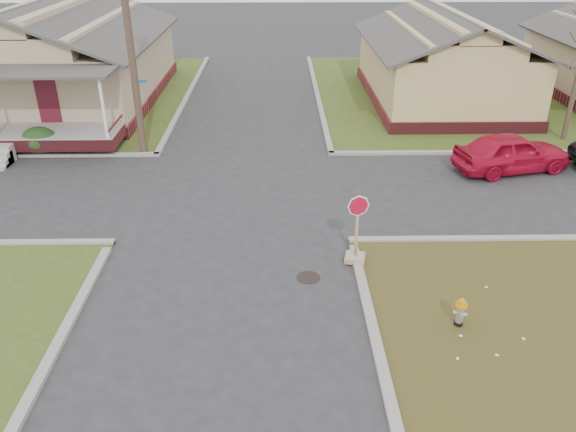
{
  "coord_description": "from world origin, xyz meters",
  "views": [
    {
      "loc": [
        1.43,
        -13.15,
        8.46
      ],
      "look_at": [
        1.68,
        1.0,
        1.1
      ],
      "focal_mm": 35.0,
      "sensor_mm": 36.0,
      "label": 1
    }
  ],
  "objects_px": {
    "utility_pole": "(129,38)",
    "stop_sign": "(356,247)",
    "fire_hydrant": "(461,311)",
    "red_sedan": "(512,152)"
  },
  "relations": [
    {
      "from": "fire_hydrant",
      "to": "red_sedan",
      "type": "xyz_separation_m",
      "value": [
        4.67,
        9.42,
        0.29
      ]
    },
    {
      "from": "red_sedan",
      "to": "utility_pole",
      "type": "bearing_deg",
      "value": 68.56
    },
    {
      "from": "utility_pole",
      "to": "stop_sign",
      "type": "height_order",
      "value": "utility_pole"
    },
    {
      "from": "fire_hydrant",
      "to": "stop_sign",
      "type": "xyz_separation_m",
      "value": [
        -2.09,
        2.92,
        0.03
      ]
    },
    {
      "from": "stop_sign",
      "to": "utility_pole",
      "type": "bearing_deg",
      "value": 143.93
    },
    {
      "from": "utility_pole",
      "to": "stop_sign",
      "type": "relative_size",
      "value": 4.44
    },
    {
      "from": "utility_pole",
      "to": "fire_hydrant",
      "type": "height_order",
      "value": "utility_pole"
    },
    {
      "from": "fire_hydrant",
      "to": "red_sedan",
      "type": "height_order",
      "value": "red_sedan"
    },
    {
      "from": "fire_hydrant",
      "to": "stop_sign",
      "type": "height_order",
      "value": "stop_sign"
    },
    {
      "from": "fire_hydrant",
      "to": "stop_sign",
      "type": "relative_size",
      "value": 0.37
    }
  ]
}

